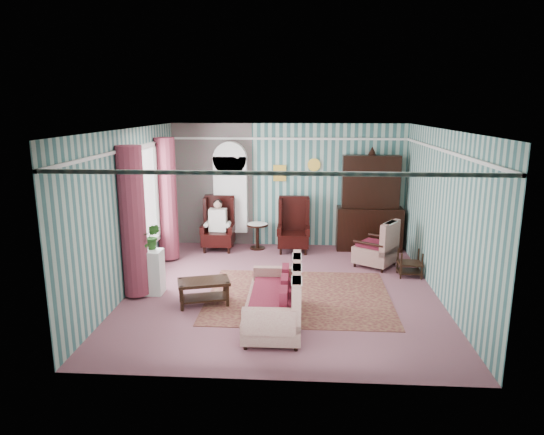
# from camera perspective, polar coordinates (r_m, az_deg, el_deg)

# --- Properties ---
(floor) EXTENTS (6.00, 6.00, 0.00)m
(floor) POSITION_cam_1_polar(r_m,az_deg,el_deg) (8.96, 1.23, -8.52)
(floor) COLOR #7F4A55
(floor) RESTS_ON ground
(room_shell) EXTENTS (5.53, 6.02, 2.91)m
(room_shell) POSITION_cam_1_polar(r_m,az_deg,el_deg) (8.66, -2.75, 4.48)
(room_shell) COLOR #386765
(room_shell) RESTS_ON ground
(bookcase) EXTENTS (0.80, 0.28, 2.24)m
(bookcase) POSITION_cam_1_polar(r_m,az_deg,el_deg) (11.51, -4.87, 2.08)
(bookcase) COLOR silver
(bookcase) RESTS_ON floor
(dresser_hutch) EXTENTS (1.50, 0.56, 2.36)m
(dresser_hutch) POSITION_cam_1_polar(r_m,az_deg,el_deg) (11.36, 11.49, 2.04)
(dresser_hutch) COLOR black
(dresser_hutch) RESTS_ON floor
(wingback_left) EXTENTS (0.76, 0.80, 1.25)m
(wingback_left) POSITION_cam_1_polar(r_m,az_deg,el_deg) (11.27, -6.36, -0.75)
(wingback_left) COLOR black
(wingback_left) RESTS_ON floor
(wingback_right) EXTENTS (0.76, 0.80, 1.25)m
(wingback_right) POSITION_cam_1_polar(r_m,az_deg,el_deg) (11.11, 2.56, -0.89)
(wingback_right) COLOR black
(wingback_right) RESTS_ON floor
(seated_woman) EXTENTS (0.44, 0.40, 1.18)m
(seated_woman) POSITION_cam_1_polar(r_m,az_deg,el_deg) (11.28, -6.36, -0.92)
(seated_woman) COLOR silver
(seated_woman) RESTS_ON floor
(round_side_table) EXTENTS (0.50, 0.50, 0.60)m
(round_side_table) POSITION_cam_1_polar(r_m,az_deg,el_deg) (11.38, -1.72, -2.23)
(round_side_table) COLOR black
(round_side_table) RESTS_ON floor
(nest_table) EXTENTS (0.45, 0.38, 0.54)m
(nest_table) POSITION_cam_1_polar(r_m,az_deg,el_deg) (9.94, 15.90, -5.18)
(nest_table) COLOR black
(nest_table) RESTS_ON floor
(plant_stand) EXTENTS (0.55, 0.35, 0.80)m
(plant_stand) POSITION_cam_1_polar(r_m,az_deg,el_deg) (8.96, -14.45, -6.21)
(plant_stand) COLOR white
(plant_stand) RESTS_ON floor
(rug) EXTENTS (3.20, 2.60, 0.01)m
(rug) POSITION_cam_1_polar(r_m,az_deg,el_deg) (8.68, 3.15, -9.24)
(rug) COLOR #531B1C
(rug) RESTS_ON floor
(sofa) EXTENTS (1.11, 1.88, 1.14)m
(sofa) POSITION_cam_1_polar(r_m,az_deg,el_deg) (7.44, 0.20, -8.43)
(sofa) COLOR #BAAA90
(sofa) RESTS_ON floor
(floral_armchair) EXTENTS (1.18, 1.16, 0.88)m
(floral_armchair) POSITION_cam_1_polar(r_m,az_deg,el_deg) (10.35, 12.09, -3.28)
(floral_armchair) COLOR beige
(floral_armchair) RESTS_ON floor
(coffee_table) EXTENTS (0.96, 0.72, 0.43)m
(coffee_table) POSITION_cam_1_polar(r_m,az_deg,el_deg) (8.36, -8.01, -8.71)
(coffee_table) COLOR black
(coffee_table) RESTS_ON floor
(potted_plant_a) EXTENTS (0.37, 0.33, 0.39)m
(potted_plant_a) POSITION_cam_1_polar(r_m,az_deg,el_deg) (8.66, -15.04, -2.81)
(potted_plant_a) COLOR #1F5219
(potted_plant_a) RESTS_ON plant_stand
(potted_plant_b) EXTENTS (0.26, 0.21, 0.46)m
(potted_plant_b) POSITION_cam_1_polar(r_m,az_deg,el_deg) (8.83, -13.85, -2.19)
(potted_plant_b) COLOR #1A551E
(potted_plant_b) RESTS_ON plant_stand
(potted_plant_c) EXTENTS (0.29, 0.29, 0.43)m
(potted_plant_c) POSITION_cam_1_polar(r_m,az_deg,el_deg) (8.83, -15.40, -2.39)
(potted_plant_c) COLOR #20551A
(potted_plant_c) RESTS_ON plant_stand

